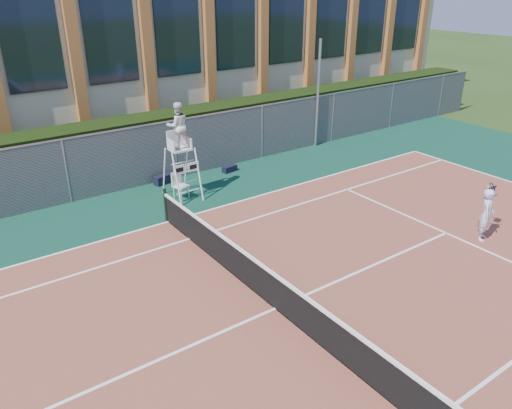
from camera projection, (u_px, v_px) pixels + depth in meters
ground at (275, 309)px, 11.48m from camera, size 120.00×120.00×0.00m
apron at (251, 289)px, 12.22m from camera, size 36.00×20.00×0.01m
tennis_court at (276, 309)px, 11.48m from camera, size 23.77×10.97×0.02m
tennis_net at (276, 290)px, 11.26m from camera, size 0.10×11.30×1.10m
fence at (124, 160)px, 17.55m from camera, size 40.00×0.06×2.20m
hedge at (112, 151)px, 18.44m from camera, size 40.00×1.40×2.20m
building at (41, 44)px, 23.07m from camera, size 45.00×10.60×8.22m
steel_pole at (318, 94)px, 21.67m from camera, size 0.12×0.12×4.65m
umpire_chair at (178, 128)px, 16.38m from camera, size 0.93×1.44×3.35m
plastic_chair at (179, 183)px, 17.04m from camera, size 0.55×0.55×0.95m
sports_bag_near at (164, 179)px, 18.42m from camera, size 0.83×0.47×0.33m
sports_bag_far at (230, 169)px, 19.54m from camera, size 0.63×0.34×0.24m
tennis_player at (486, 214)px, 14.20m from camera, size 0.94×0.72×1.58m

